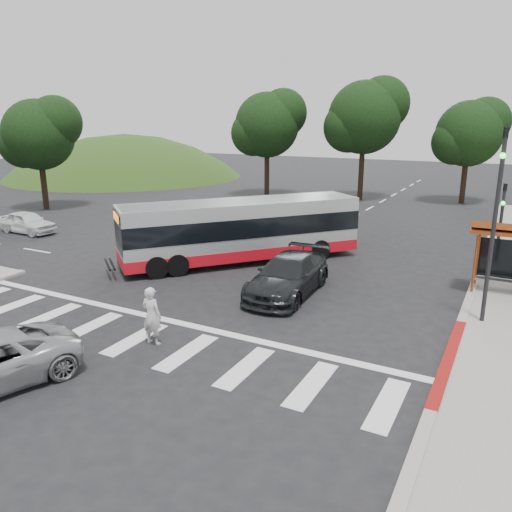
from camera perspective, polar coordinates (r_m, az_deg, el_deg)
The scene contains 15 objects.
ground at distance 20.18m, azimuth -4.23°, elevation -4.15°, with size 140.00×140.00×0.00m, color black.
curb_east at distance 24.98m, azimuth 24.16°, elevation -1.45°, with size 0.30×40.00×0.15m, color #9E9991.
curb_east_red at distance 15.59m, azimuth 21.14°, elevation -11.04°, with size 0.32×6.00×0.15m, color maroon.
hillside_nw at distance 62.83m, azimuth -14.58°, elevation 8.80°, with size 44.00×44.00×10.00m, color #274315.
crosswalk_ladder at distance 16.49m, azimuth -13.63°, elevation -9.18°, with size 18.00×2.60×0.01m, color silver.
traffic_signal_ne_tall at distance 17.78m, azimuth 25.72°, elevation 4.60°, with size 0.18×0.37×6.50m.
traffic_signal_ne_short at distance 24.91m, azimuth 26.22°, elevation 3.97°, with size 0.18×0.37×4.00m.
tree_north_a at distance 43.82m, azimuth 12.40°, elevation 15.33°, with size 6.60×6.15×10.17m.
tree_north_b at distance 44.30m, azimuth 23.27°, elevation 12.83°, with size 5.72×5.33×8.43m.
tree_north_c at distance 44.88m, azimuth 1.41°, elevation 14.86°, with size 6.16×5.74×9.30m.
tree_west_a at distance 41.42m, azimuth -23.50°, elevation 12.71°, with size 5.72×5.33×8.43m.
transit_bus at distance 24.08m, azimuth -1.69°, elevation 2.81°, with size 2.50×11.53×2.98m, color #AFB1B4, non-canonical shape.
pedestrian at distance 15.70m, azimuth -11.84°, elevation -6.70°, with size 0.67×0.44×1.85m, color silver.
dark_sedan at distance 19.75m, azimuth 3.69°, elevation -2.23°, with size 2.15×5.29×1.53m, color black.
west_car_white at distance 33.39m, azimuth -24.66°, elevation 3.53°, with size 1.57×3.90×1.33m, color white.
Camera 1 is at (10.22, -16.04, 6.76)m, focal length 35.00 mm.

